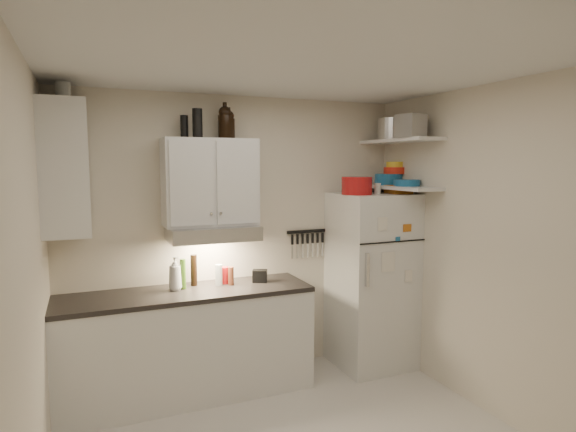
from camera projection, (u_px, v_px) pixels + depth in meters
name	position (u px, v px, depth m)	size (l,w,h in m)	color
ceiling	(308.00, 62.00, 2.98)	(3.20, 3.00, 0.02)	silver
back_wall	(238.00, 237.00, 4.50)	(3.20, 0.02, 2.60)	beige
left_wall	(26.00, 296.00, 2.49)	(0.02, 3.00, 2.60)	beige
right_wall	(494.00, 252.00, 3.74)	(0.02, 3.00, 2.60)	beige
base_cabinet	(188.00, 346.00, 4.09)	(2.10, 0.60, 0.88)	silver
countertop	(187.00, 293.00, 4.05)	(2.10, 0.62, 0.04)	black
upper_cabinet	(210.00, 182.00, 4.17)	(0.80, 0.33, 0.75)	silver
side_cabinet	(65.00, 168.00, 3.59)	(0.33, 0.55, 1.00)	silver
range_hood	(213.00, 233.00, 4.15)	(0.76, 0.46, 0.12)	silver
fridge	(371.00, 280.00, 4.71)	(0.70, 0.68, 1.70)	silver
shelf_hi	(400.00, 141.00, 4.52)	(0.30, 0.95, 0.03)	silver
shelf_lo	(399.00, 187.00, 4.57)	(0.30, 0.95, 0.03)	silver
knife_strip	(307.00, 231.00, 4.75)	(0.42, 0.02, 0.03)	black
dutch_oven	(357.00, 186.00, 4.45)	(0.28, 0.28, 0.16)	#A11214
book_stack	(398.00, 189.00, 4.61)	(0.19, 0.24, 0.08)	#C06518
spice_jar	(378.00, 189.00, 4.55)	(0.06, 0.06, 0.10)	silver
stock_pot	(393.00, 129.00, 4.76)	(0.30, 0.30, 0.21)	silver
tin_a	(407.00, 128.00, 4.49)	(0.20, 0.18, 0.20)	#AAAAAD
tin_b	(411.00, 126.00, 4.25)	(0.20, 0.20, 0.20)	#AAAAAD
bowl_teal	(388.00, 179.00, 4.81)	(0.27, 0.27, 0.11)	#1A5E91
bowl_orange	(395.00, 171.00, 4.80)	(0.22, 0.22, 0.07)	red
bowl_yellow	(395.00, 164.00, 4.79)	(0.17, 0.17, 0.05)	yellow
plates	(407.00, 183.00, 4.51)	(0.25, 0.25, 0.06)	#1A5E91
growler_a	(225.00, 122.00, 4.20)	(0.12, 0.12, 0.29)	black
growler_b	(229.00, 125.00, 4.23)	(0.11, 0.11, 0.26)	black
thermos_a	(197.00, 123.00, 4.03)	(0.08, 0.08, 0.24)	black
thermos_b	(184.00, 127.00, 4.07)	(0.07, 0.07, 0.19)	black
side_jar	(63.00, 92.00, 3.61)	(0.11, 0.11, 0.15)	silver
soap_bottle	(175.00, 272.00, 4.05)	(0.12, 0.12, 0.32)	silver
pepper_mill	(231.00, 276.00, 4.23)	(0.05, 0.05, 0.16)	brown
oil_bottle	(183.00, 274.00, 4.09)	(0.05, 0.05, 0.26)	#3E6C1B
vinegar_bottle	(194.00, 270.00, 4.21)	(0.06, 0.06, 0.27)	black
clear_bottle	(219.00, 275.00, 4.22)	(0.06, 0.06, 0.19)	silver
red_jar	(225.00, 275.00, 4.28)	(0.07, 0.07, 0.15)	#A11214
caddy	(260.00, 276.00, 4.34)	(0.13, 0.09, 0.11)	black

